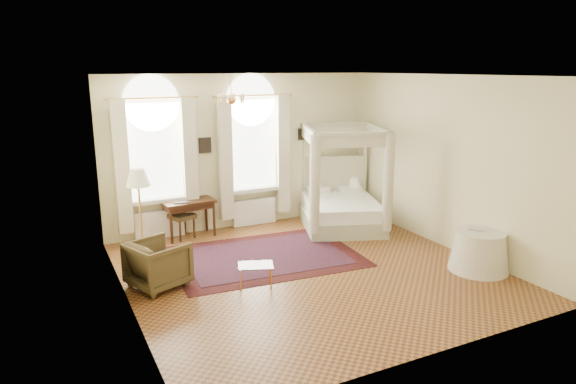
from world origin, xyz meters
name	(u,v)px	position (x,y,z in m)	size (l,w,h in m)	color
ground	(309,271)	(0.00, 0.00, 0.00)	(6.00, 6.00, 0.00)	brown
room_walls	(310,158)	(0.00, 0.00, 1.98)	(6.00, 6.00, 6.00)	beige
window_left	(156,167)	(-1.90, 2.87, 1.49)	(1.62, 0.27, 3.29)	silver
window_right	(254,159)	(0.20, 2.87, 1.49)	(1.62, 0.27, 3.29)	silver
chandelier	(231,98)	(-0.90, 1.20, 2.91)	(0.51, 0.45, 0.50)	gold
wall_pictures	(247,140)	(0.09, 2.97, 1.89)	(2.54, 0.03, 0.39)	black
canopy_bed	(341,205)	(1.84, 1.90, 0.50)	(2.23, 2.45, 2.21)	#B4BA97
nightstand	(355,206)	(2.56, 2.41, 0.27)	(0.38, 0.34, 0.54)	#391C0F
nightstand_lamp	(354,184)	(2.55, 2.46, 0.79)	(0.26, 0.26, 0.38)	gold
writing_desk	(189,206)	(-1.33, 2.70, 0.67)	(1.09, 0.63, 0.78)	#391C0F
laptop	(182,202)	(-1.49, 2.60, 0.79)	(0.32, 0.21, 0.03)	black
stool	(182,218)	(-1.48, 2.70, 0.43)	(0.56, 0.56, 0.51)	#43351C
armchair	(158,264)	(-2.46, 0.52, 0.38)	(0.81, 0.83, 0.76)	#49391F
coffee_table	(256,267)	(-1.08, -0.20, 0.34)	(0.65, 0.56, 0.38)	white
floor_lamp	(138,182)	(-2.43, 1.93, 1.43)	(0.43, 0.43, 1.67)	gold
oriental_rug	(265,256)	(-0.40, 0.97, 0.01)	(3.55, 2.67, 0.01)	#461210
side_table	(479,251)	(2.66, -1.27, 0.34)	(1.02, 1.02, 0.69)	white
book	(476,230)	(2.61, -1.20, 0.71)	(0.20, 0.27, 0.03)	black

